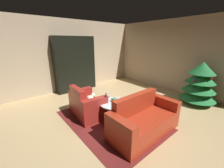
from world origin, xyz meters
The scene contains 11 objects.
ground_plane centered at (0.00, 0.00, 0.00)m, with size 7.20×7.20×0.00m, color tan.
wall_back centered at (0.00, 3.03, 1.39)m, with size 5.77×0.06×2.78m, color tan.
wall_left centered at (-2.86, 0.00, 1.39)m, with size 0.06×6.12×2.78m, color tan.
area_rug centered at (0.16, -0.36, 0.00)m, with size 2.68×1.91×0.01m, color maroon.
bookshelf_unit centered at (-2.60, 0.14, 1.06)m, with size 0.38×1.63×2.16m.
armchair_red centered at (-0.45, -0.71, 0.31)m, with size 1.09×0.75×0.85m.
couch_red centered at (1.01, -0.11, 0.30)m, with size 0.74×1.69×0.85m.
coffee_table centered at (0.18, -0.26, 0.44)m, with size 0.75×0.75×0.48m.
book_stack_on_table centered at (0.16, -0.21, 0.52)m, with size 0.19×0.14×0.09m.
bottle_on_table centered at (0.05, -0.42, 0.58)m, with size 0.07×0.07×0.27m.
decorated_tree centered at (1.17, 2.46, 0.69)m, with size 1.08×1.08×1.38m.
Camera 1 is at (2.63, -2.35, 1.99)m, focal length 22.21 mm.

